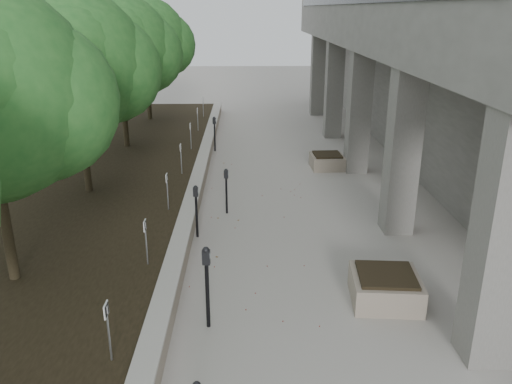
{
  "coord_description": "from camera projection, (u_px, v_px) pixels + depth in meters",
  "views": [
    {
      "loc": [
        -0.36,
        -5.81,
        5.27
      ],
      "look_at": [
        -0.12,
        5.47,
        1.22
      ],
      "focal_mm": 36.04,
      "sensor_mm": 36.0,
      "label": 1
    }
  ],
  "objects": [
    {
      "name": "parking_sign_4",
      "position": [
        167.0,
        192.0,
        13.03
      ],
      "size": [
        0.04,
        0.22,
        0.96
      ],
      "primitive_type": null,
      "color": "black",
      "rests_on": "planting_bed"
    },
    {
      "name": "parking_sign_3",
      "position": [
        146.0,
        243.0,
        10.2
      ],
      "size": [
        0.04,
        0.22,
        0.96
      ],
      "primitive_type": null,
      "color": "black",
      "rests_on": "planting_bed"
    },
    {
      "name": "parking_sign_5",
      "position": [
        181.0,
        159.0,
        15.85
      ],
      "size": [
        0.04,
        0.22,
        0.96
      ],
      "primitive_type": null,
      "color": "black",
      "rests_on": "planting_bed"
    },
    {
      "name": "planter_front",
      "position": [
        385.0,
        287.0,
        9.72
      ],
      "size": [
        1.35,
        1.35,
        0.59
      ],
      "primitive_type": null,
      "rotation": [
        0.0,
        0.0,
        -0.08
      ],
      "color": "tan",
      "rests_on": "ground"
    },
    {
      "name": "parking_meter_5",
      "position": [
        215.0,
        134.0,
        19.86
      ],
      "size": [
        0.16,
        0.13,
        1.36
      ],
      "primitive_type": null,
      "rotation": [
        0.0,
        0.0,
        -0.29
      ],
      "color": "black",
      "rests_on": "ground"
    },
    {
      "name": "crabapple_tree_5",
      "position": [
        146.0,
        59.0,
        23.04
      ],
      "size": [
        4.6,
        4.0,
        5.44
      ],
      "primitive_type": null,
      "color": "#256225",
      "rests_on": "planting_bed"
    },
    {
      "name": "planting_bed",
      "position": [
        76.0,
        186.0,
        15.54
      ],
      "size": [
        7.0,
        26.0,
        0.4
      ],
      "primitive_type": "cube",
      "color": "#2E2517",
      "rests_on": "ground"
    },
    {
      "name": "parking_meter_4",
      "position": [
        226.0,
        191.0,
        13.79
      ],
      "size": [
        0.14,
        0.11,
        1.27
      ],
      "primitive_type": null,
      "rotation": [
        0.0,
        0.0,
        -0.17
      ],
      "color": "black",
      "rests_on": "ground"
    },
    {
      "name": "parking_sign_8",
      "position": [
        203.0,
        107.0,
        24.32
      ],
      "size": [
        0.04,
        0.22,
        0.96
      ],
      "primitive_type": null,
      "color": "black",
      "rests_on": "planting_bed"
    },
    {
      "name": "crabapple_tree_4",
      "position": [
        121.0,
        72.0,
        18.34
      ],
      "size": [
        4.6,
        4.0,
        5.44
      ],
      "primitive_type": null,
      "color": "#256225",
      "rests_on": "planting_bed"
    },
    {
      "name": "parking_sign_2",
      "position": [
        109.0,
        332.0,
        7.38
      ],
      "size": [
        0.04,
        0.22,
        0.96
      ],
      "primitive_type": null,
      "color": "black",
      "rests_on": "planting_bed"
    },
    {
      "name": "retaining_wall",
      "position": [
        198.0,
        183.0,
        15.6
      ],
      "size": [
        0.39,
        26.0,
        0.5
      ],
      "primitive_type": null,
      "color": "tan",
      "rests_on": "ground"
    },
    {
      "name": "parking_sign_6",
      "position": [
        191.0,
        136.0,
        18.67
      ],
      "size": [
        0.04,
        0.22,
        0.96
      ],
      "primitive_type": null,
      "color": "black",
      "rests_on": "planting_bed"
    },
    {
      "name": "parking_meter_2",
      "position": [
        207.0,
        288.0,
        8.76
      ],
      "size": [
        0.16,
        0.12,
        1.54
      ],
      "primitive_type": null,
      "rotation": [
        0.0,
        0.0,
        -0.08
      ],
      "color": "black",
      "rests_on": "ground"
    },
    {
      "name": "parking_sign_7",
      "position": [
        198.0,
        119.0,
        21.5
      ],
      "size": [
        0.04,
        0.22,
        0.96
      ],
      "primitive_type": null,
      "color": "black",
      "rests_on": "planting_bed"
    },
    {
      "name": "crabapple_tree_3",
      "position": [
        78.0,
        94.0,
        13.63
      ],
      "size": [
        4.6,
        4.0,
        5.44
      ],
      "primitive_type": null,
      "color": "#256225",
      "rests_on": "planting_bed"
    },
    {
      "name": "parking_meter_3",
      "position": [
        196.0,
        212.0,
        12.33
      ],
      "size": [
        0.14,
        0.11,
        1.33
      ],
      "primitive_type": null,
      "rotation": [
        0.0,
        0.0,
        -0.1
      ],
      "color": "black",
      "rests_on": "ground"
    },
    {
      "name": "planter_back",
      "position": [
        327.0,
        161.0,
        17.88
      ],
      "size": [
        1.14,
        1.14,
        0.51
      ],
      "primitive_type": null,
      "rotation": [
        0.0,
        0.0,
        0.04
      ],
      "color": "tan",
      "rests_on": "ground"
    },
    {
      "name": "berry_scatter",
      "position": [
        257.0,
        248.0,
        11.95
      ],
      "size": [
        3.3,
        14.1,
        0.02
      ],
      "primitive_type": null,
      "color": "maroon",
      "rests_on": "ground"
    }
  ]
}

